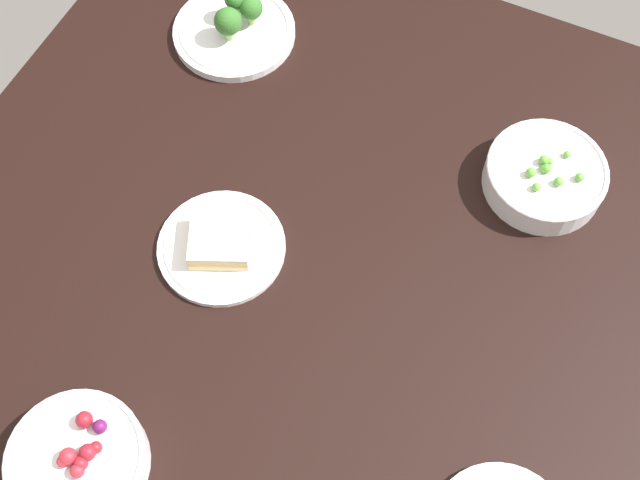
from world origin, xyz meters
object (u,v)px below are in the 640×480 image
bowl_peas (545,176)px  bowl_berries (78,461)px  plate_broccoli (235,28)px  plate_sandwich (221,245)px

bowl_peas → bowl_berries: (38.76, 63.44, 0.04)cm
bowl_peas → plate_broccoli: 54.67cm
plate_broccoli → bowl_peas: bearing=173.4°
bowl_peas → plate_sandwich: bearing=38.1°
plate_broccoli → bowl_berries: size_ratio=1.17×
plate_broccoli → plate_sandwich: bearing=115.2°
plate_sandwich → bowl_berries: 34.00cm
bowl_peas → bowl_berries: size_ratio=1.03×
plate_sandwich → bowl_peas: bearing=-141.9°
plate_broccoli → bowl_berries: 71.39cm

